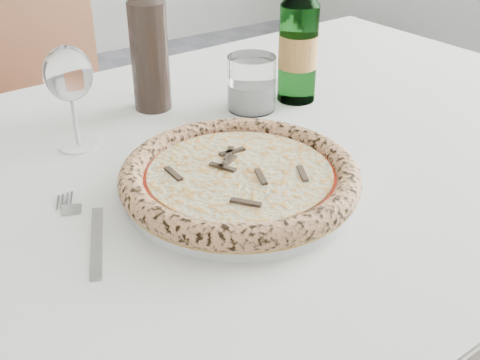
{
  "coord_description": "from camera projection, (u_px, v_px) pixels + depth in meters",
  "views": [
    {
      "loc": [
        -0.32,
        -0.52,
        1.18
      ],
      "look_at": [
        0.07,
        0.07,
        0.78
      ],
      "focal_mm": 45.0,
      "sensor_mm": 36.0,
      "label": 1
    }
  ],
  "objects": [
    {
      "name": "pizza",
      "position": [
        240.0,
        176.0,
        0.81
      ],
      "size": [
        0.33,
        0.33,
        0.03
      ],
      "color": "tan",
      "rests_on": "plate"
    },
    {
      "name": "fork",
      "position": [
        89.0,
        231.0,
        0.74
      ],
      "size": [
        0.07,
        0.21,
        0.0
      ],
      "color": "gray",
      "rests_on": "dining_table"
    },
    {
      "name": "plate",
      "position": [
        240.0,
        187.0,
        0.82
      ],
      "size": [
        0.31,
        0.31,
        0.02
      ],
      "color": "white",
      "rests_on": "dining_table"
    },
    {
      "name": "beer_bottle",
      "position": [
        298.0,
        42.0,
        1.06
      ],
      "size": [
        0.07,
        0.07,
        0.27
      ],
      "color": "#3D7D41",
      "rests_on": "dining_table"
    },
    {
      "name": "wine_bottle",
      "position": [
        149.0,
        45.0,
        1.03
      ],
      "size": [
        0.07,
        0.07,
        0.27
      ],
      "color": "black",
      "rests_on": "dining_table"
    },
    {
      "name": "wine_glass",
      "position": [
        68.0,
        76.0,
        0.89
      ],
      "size": [
        0.07,
        0.07,
        0.16
      ],
      "color": "silver",
      "rests_on": "dining_table"
    },
    {
      "name": "dining_table",
      "position": [
        204.0,
        209.0,
        0.94
      ],
      "size": [
        1.62,
        1.01,
        0.76
      ],
      "color": "#5E2A16",
      "rests_on": "floor"
    },
    {
      "name": "chair_far",
      "position": [
        62.0,
        112.0,
        1.62
      ],
      "size": [
        0.53,
        0.53,
        0.93
      ],
      "color": "#5E2A16",
      "rests_on": "floor"
    },
    {
      "name": "tumbler",
      "position": [
        251.0,
        87.0,
        1.06
      ],
      "size": [
        0.09,
        0.09,
        0.1
      ],
      "color": "white",
      "rests_on": "dining_table"
    }
  ]
}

